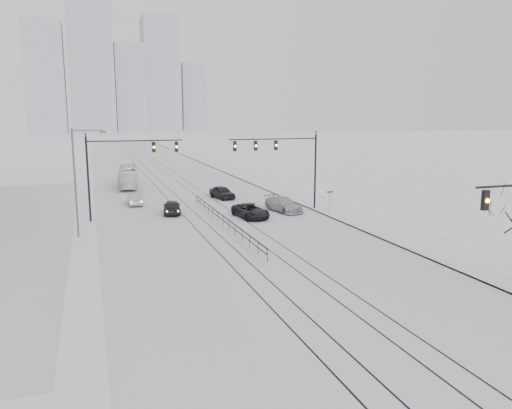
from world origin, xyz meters
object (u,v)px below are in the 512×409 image
Objects in this scene: sedan_nb_front at (251,211)px; sedan_nb_far at (222,192)px; sedan_sb_outer at (135,199)px; sedan_sb_inner at (172,207)px; sedan_nb_right at (284,205)px; box_truck at (128,177)px.

sedan_nb_front is 1.13× the size of sedan_nb_far.
sedan_sb_outer is 0.85× the size of sedan_nb_front.
sedan_sb_inner is 0.83× the size of sedan_nb_right.
sedan_nb_front is at bearing -167.10° from sedan_nb_right.
sedan_sb_outer is 0.96× the size of sedan_nb_far.
sedan_nb_far is 0.43× the size of box_truck.
sedan_nb_right is at bearing 147.79° from sedan_sb_outer.
sedan_nb_right is 10.84m from sedan_nb_far.
sedan_nb_far is at bearing 99.93° from sedan_nb_right.
sedan_sb_inner reaches higher than sedan_sb_outer.
sedan_nb_right is 0.50× the size of box_truck.
sedan_sb_inner is 11.57m from sedan_nb_right.
sedan_nb_far is at bearing 80.63° from sedan_nb_front.
sedan_nb_right is 1.18× the size of sedan_nb_far.
sedan_sb_inner is 8.31m from sedan_nb_front.
box_truck reaches higher than sedan_nb_far.
box_truck is (-2.77, 20.99, 0.72)m from sedan_sb_inner.
sedan_sb_inner is at bearing -145.53° from sedan_nb_far.
box_truck reaches higher than sedan_sb_outer.
sedan_sb_inner is 0.41× the size of box_truck.
box_truck is (-14.08, 23.42, 0.69)m from sedan_nb_right.
sedan_nb_front is 0.48× the size of box_truck.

